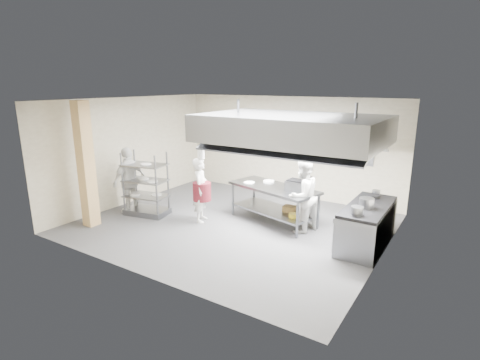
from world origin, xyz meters
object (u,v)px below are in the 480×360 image
Objects in this scene: cooking_range at (367,227)px; chef_plating at (129,180)px; chef_head at (201,190)px; chef_line at (303,196)px; griddle at (297,186)px; stockpot at (367,203)px; pass_rack at (146,184)px; island at (273,204)px.

chef_plating is at bearing -168.24° from cooking_range.
cooking_range is 1.24× the size of chef_head.
cooking_range is 1.55m from chef_line.
stockpot is at bearing -8.86° from griddle.
pass_rack is 1.58m from chef_head.
griddle is (0.61, -0.00, 0.57)m from island.
chef_line is (3.92, 1.11, 0.04)m from pass_rack.
pass_rack is at bearing 101.57° from chef_plating.
cooking_range is at bearing 89.82° from stockpot.
cooking_range is at bearing -103.97° from chef_head.
griddle is at bearing -113.33° from chef_line.
cooking_range is at bearing 0.17° from pass_rack.
stockpot is (5.88, 1.03, 0.12)m from chef_plating.
griddle is at bearing 107.81° from chef_plating.
stockpot is at bearing -90.18° from cooking_range.
island is at bearing 110.82° from chef_plating.
griddle reaches higher than stockpot.
island reaches higher than cooking_range.
cooking_range is (5.40, 1.12, -0.41)m from pass_rack.
island is 7.68× the size of stockpot.
chef_head reaches higher than stockpot.
cooking_range is 6.71× the size of stockpot.
chef_line is (2.39, 0.73, 0.06)m from chef_head.
chef_plating is at bearing -144.12° from island.
cooking_range is 1.83m from griddle.
island is 0.84m from griddle.
pass_rack is 0.96× the size of chef_line.
chef_head is (-3.87, -0.74, 0.39)m from cooking_range.
stockpot reaches higher than island.
chef_head is at bearing -172.00° from stockpot.
chef_plating is (-3.55, -1.42, 0.43)m from island.
chef_head is at bearing 102.73° from chef_plating.
pass_rack reaches higher than stockpot.
pass_rack is 0.83× the size of cooking_range.
chef_plating is 3.75× the size of griddle.
griddle is 1.58× the size of stockpot.
chef_head is at bearing 2.50° from pass_rack.
griddle is at bearing 173.75° from cooking_range.
chef_plating is 5.97m from stockpot.
chef_plating reaches higher than chef_line.
chef_plating is at bearing 78.94° from chef_head.
chef_line reaches higher than cooking_range.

